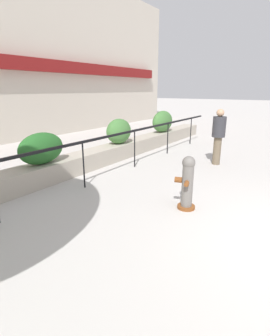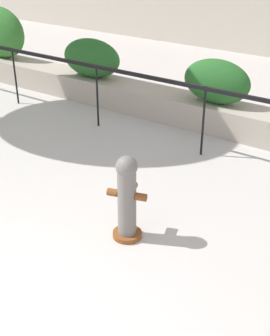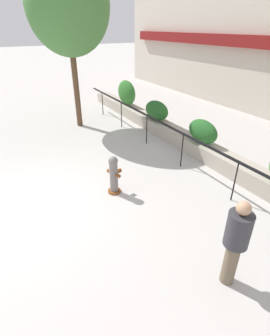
{
  "view_description": "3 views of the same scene",
  "coord_description": "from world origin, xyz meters",
  "px_view_note": "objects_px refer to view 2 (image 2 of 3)",
  "views": [
    {
      "loc": [
        -4.24,
        0.51,
        2.3
      ],
      "look_at": [
        0.78,
        3.95,
        0.46
      ],
      "focal_mm": 28.0,
      "sensor_mm": 36.0,
      "label": 1
    },
    {
      "loc": [
        3.02,
        -1.37,
        3.38
      ],
      "look_at": [
        0.23,
        2.66,
        0.79
      ],
      "focal_mm": 50.0,
      "sensor_mm": 36.0,
      "label": 2
    },
    {
      "loc": [
        5.84,
        -0.04,
        4.04
      ],
      "look_at": [
        0.36,
        3.0,
        0.61
      ],
      "focal_mm": 28.0,
      "sensor_mm": 36.0,
      "label": 3
    }
  ],
  "objects_px": {
    "hedge_bush_1": "(91,58)",
    "hedge_bush_2": "(217,81)",
    "hedge_bush_0": "(0,32)",
    "fire_hydrant": "(127,197)"
  },
  "relations": [
    {
      "from": "hedge_bush_2",
      "to": "fire_hydrant",
      "type": "height_order",
      "value": "hedge_bush_2"
    },
    {
      "from": "hedge_bush_1",
      "to": "hedge_bush_2",
      "type": "xyz_separation_m",
      "value": [
        2.84,
        0.0,
        0.0
      ]
    },
    {
      "from": "hedge_bush_0",
      "to": "hedge_bush_1",
      "type": "bearing_deg",
      "value": 0.0
    },
    {
      "from": "hedge_bush_0",
      "to": "hedge_bush_2",
      "type": "bearing_deg",
      "value": 0.0
    },
    {
      "from": "fire_hydrant",
      "to": "hedge_bush_0",
      "type": "bearing_deg",
      "value": 149.8
    },
    {
      "from": "hedge_bush_2",
      "to": "fire_hydrant",
      "type": "relative_size",
      "value": 1.16
    },
    {
      "from": "hedge_bush_0",
      "to": "hedge_bush_2",
      "type": "xyz_separation_m",
      "value": [
        5.57,
        0.0,
        -0.2
      ]
    },
    {
      "from": "hedge_bush_1",
      "to": "hedge_bush_2",
      "type": "distance_m",
      "value": 2.84
    },
    {
      "from": "hedge_bush_0",
      "to": "hedge_bush_2",
      "type": "height_order",
      "value": "hedge_bush_0"
    },
    {
      "from": "hedge_bush_0",
      "to": "hedge_bush_2",
      "type": "relative_size",
      "value": 1.18
    }
  ]
}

